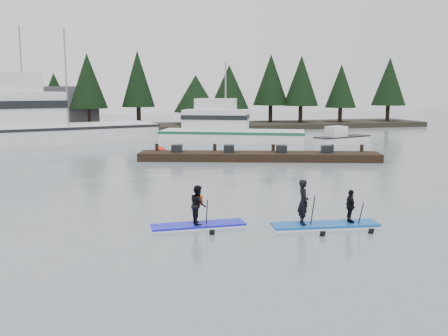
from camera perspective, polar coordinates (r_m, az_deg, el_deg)
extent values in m
plane|color=slate|center=(17.83, 4.98, -6.45)|extent=(160.00, 160.00, 0.00)
cube|color=#2D281E|center=(58.61, -9.09, 4.60)|extent=(70.00, 8.00, 0.60)
cube|color=#4C4C51|center=(60.73, -22.67, 6.25)|extent=(18.00, 6.00, 5.00)
cube|color=white|center=(47.08, -20.45, 2.87)|extent=(21.29, 10.69, 2.73)
cube|color=white|center=(46.56, -23.65, 6.14)|extent=(9.97, 6.30, 2.96)
cylinder|color=gray|center=(46.71, -22.09, 9.66)|extent=(0.14, 0.14, 8.52)
cube|color=white|center=(45.51, 0.99, 3.19)|extent=(13.28, 8.50, 1.84)
cube|color=white|center=(45.59, -0.94, 5.52)|extent=(6.37, 4.74, 1.84)
cylinder|color=gray|center=(45.37, 0.19, 8.16)|extent=(0.14, 0.14, 6.05)
cube|color=white|center=(45.01, 13.39, 3.16)|extent=(5.63, 3.23, 0.63)
cube|color=black|center=(33.46, 4.00, 1.34)|extent=(15.92, 6.72, 0.53)
sphere|color=#FF250C|center=(37.76, -7.19, 1.77)|extent=(0.59, 0.59, 0.59)
sphere|color=#FF250C|center=(47.72, 6.97, 3.29)|extent=(0.55, 0.55, 0.55)
cube|color=#1719D9|center=(17.44, -2.96, -6.57)|extent=(3.28, 0.83, 0.12)
imported|color=black|center=(17.25, -2.98, -4.20)|extent=(0.52, 0.67, 1.36)
cube|color=#EB3E13|center=(17.22, -2.99, -3.67)|extent=(0.30, 0.20, 0.32)
cylinder|color=black|center=(17.20, -2.00, -5.80)|extent=(0.17, 0.90, 1.53)
cube|color=#1252B0|center=(17.78, 11.47, -6.42)|extent=(3.80, 1.33, 0.13)
imported|color=black|center=(17.33, 9.05, -3.86)|extent=(0.44, 0.61, 1.57)
cylinder|color=black|center=(17.30, 10.02, -5.43)|extent=(0.28, 0.92, 1.60)
imported|color=black|center=(17.93, 14.26, -4.25)|extent=(0.37, 0.71, 1.17)
cylinder|color=black|center=(17.94, 15.21, -5.81)|extent=(0.26, 0.84, 1.46)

